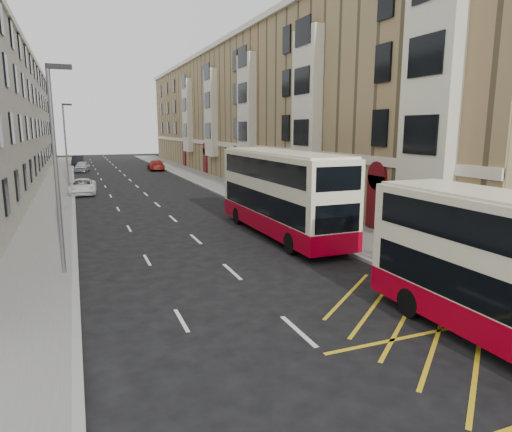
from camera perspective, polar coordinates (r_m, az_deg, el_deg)
name	(u,v)px	position (r m, az deg, el deg)	size (l,w,h in m)	color
ground	(384,408)	(10.79, 15.70, -22.11)	(200.00, 200.00, 0.00)	black
pavement_right	(245,195)	(39.94, -1.34, 2.69)	(4.00, 120.00, 0.15)	slate
pavement_left	(52,206)	(37.55, -24.12, 1.20)	(3.00, 120.00, 0.15)	slate
kerb_right	(224,196)	(39.30, -4.08, 2.53)	(0.25, 120.00, 0.15)	gray
kerb_left	(74,204)	(37.51, -21.83, 1.36)	(0.25, 120.00, 0.15)	gray
road_markings	(131,181)	(52.70, -15.35, 4.24)	(10.00, 110.00, 0.01)	silver
terrace_right	(254,113)	(56.37, -0.22, 12.69)	(10.75, 79.00, 15.25)	#8F7D53
guard_railing	(427,263)	(18.22, 20.63, -5.56)	(0.06, 6.56, 1.01)	#AC1826
street_lamp_near	(56,159)	(19.11, -23.68, 6.50)	(0.93, 0.18, 8.00)	slate
street_lamp_far	(66,140)	(49.08, -22.68, 8.75)	(0.93, 0.18, 8.00)	slate
double_decker_rear	(281,193)	(24.78, 3.13, 2.87)	(2.72, 11.53, 4.59)	#F7EDC4
pedestrian_far	(415,251)	(19.55, 19.22, -4.17)	(0.90, 0.38, 1.54)	black
white_van	(83,187)	(43.41, -20.86, 3.45)	(2.26, 4.89, 1.36)	white
car_silver	(82,167)	(65.69, -20.92, 5.79)	(1.68, 4.18, 1.42)	#AFB3B7
car_dark	(78,160)	(77.36, -21.38, 6.48)	(1.65, 4.72, 1.56)	black
car_red	(156,165)	(65.26, -12.40, 6.23)	(2.02, 4.97, 1.44)	maroon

